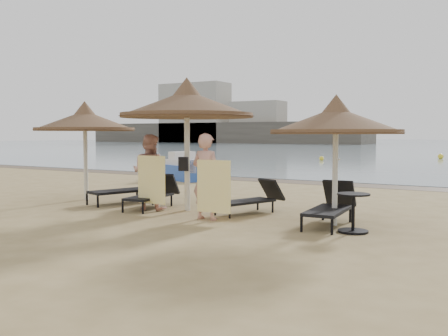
{
  "coord_description": "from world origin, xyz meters",
  "views": [
    {
      "loc": [
        7.44,
        -9.05,
        1.93
      ],
      "look_at": [
        1.36,
        1.2,
        1.1
      ],
      "focal_mm": 40.0,
      "sensor_mm": 36.0,
      "label": 1
    }
  ],
  "objects_px": {
    "person_left": "(149,166)",
    "pedal_boat": "(187,169)",
    "palapa_left": "(85,121)",
    "lounger_near_right": "(254,198)",
    "person_right": "(206,170)",
    "palapa_center": "(187,105)",
    "palapa_right": "(336,121)",
    "side_table": "(353,214)",
    "lounger_far_left": "(129,188)",
    "lounger_far_right": "(331,205)",
    "lounger_near_left": "(154,193)"
  },
  "relations": [
    {
      "from": "person_left",
      "to": "pedal_boat",
      "type": "relative_size",
      "value": 0.77
    },
    {
      "from": "palapa_left",
      "to": "lounger_near_right",
      "type": "relative_size",
      "value": 1.53
    },
    {
      "from": "person_right",
      "to": "pedal_boat",
      "type": "distance_m",
      "value": 9.78
    },
    {
      "from": "lounger_near_right",
      "to": "person_left",
      "type": "height_order",
      "value": "person_left"
    },
    {
      "from": "palapa_center",
      "to": "person_right",
      "type": "height_order",
      "value": "palapa_center"
    },
    {
      "from": "palapa_right",
      "to": "side_table",
      "type": "xyz_separation_m",
      "value": [
        0.55,
        -0.55,
        -1.82
      ]
    },
    {
      "from": "palapa_right",
      "to": "lounger_far_left",
      "type": "height_order",
      "value": "palapa_right"
    },
    {
      "from": "person_right",
      "to": "palapa_right",
      "type": "bearing_deg",
      "value": -163.67
    },
    {
      "from": "palapa_center",
      "to": "palapa_right",
      "type": "bearing_deg",
      "value": -1.26
    },
    {
      "from": "pedal_boat",
      "to": "palapa_center",
      "type": "bearing_deg",
      "value": -30.79
    },
    {
      "from": "lounger_far_left",
      "to": "palapa_right",
      "type": "bearing_deg",
      "value": 14.0
    },
    {
      "from": "palapa_right",
      "to": "person_left",
      "type": "distance_m",
      "value": 4.83
    },
    {
      "from": "palapa_center",
      "to": "side_table",
      "type": "xyz_separation_m",
      "value": [
        4.37,
        -0.63,
        -2.27
      ]
    },
    {
      "from": "person_left",
      "to": "person_right",
      "type": "xyz_separation_m",
      "value": [
        2.01,
        -0.48,
        0.02
      ]
    },
    {
      "from": "palapa_left",
      "to": "palapa_center",
      "type": "distance_m",
      "value": 3.73
    },
    {
      "from": "palapa_center",
      "to": "person_left",
      "type": "distance_m",
      "value": 1.81
    },
    {
      "from": "palapa_left",
      "to": "person_right",
      "type": "height_order",
      "value": "palapa_left"
    },
    {
      "from": "lounger_far_right",
      "to": "pedal_boat",
      "type": "relative_size",
      "value": 0.72
    },
    {
      "from": "person_right",
      "to": "side_table",
      "type": "bearing_deg",
      "value": -175.81
    },
    {
      "from": "lounger_near_left",
      "to": "person_right",
      "type": "height_order",
      "value": "person_right"
    },
    {
      "from": "person_left",
      "to": "lounger_near_left",
      "type": "bearing_deg",
      "value": -81.8
    },
    {
      "from": "lounger_near_right",
      "to": "pedal_boat",
      "type": "height_order",
      "value": "pedal_boat"
    },
    {
      "from": "palapa_right",
      "to": "lounger_near_left",
      "type": "xyz_separation_m",
      "value": [
        -4.82,
        0.03,
        -1.8
      ]
    },
    {
      "from": "lounger_far_left",
      "to": "lounger_far_right",
      "type": "xyz_separation_m",
      "value": [
        5.94,
        -0.37,
        -0.01
      ]
    },
    {
      "from": "lounger_near_left",
      "to": "side_table",
      "type": "height_order",
      "value": "lounger_near_left"
    },
    {
      "from": "palapa_left",
      "to": "side_table",
      "type": "bearing_deg",
      "value": -5.73
    },
    {
      "from": "lounger_near_right",
      "to": "person_right",
      "type": "xyz_separation_m",
      "value": [
        -0.47,
        -1.39,
        0.76
      ]
    },
    {
      "from": "side_table",
      "to": "lounger_far_left",
      "type": "bearing_deg",
      "value": 171.54
    },
    {
      "from": "pedal_boat",
      "to": "lounger_far_left",
      "type": "bearing_deg",
      "value": -44.1
    },
    {
      "from": "side_table",
      "to": "person_left",
      "type": "relative_size",
      "value": 0.35
    },
    {
      "from": "person_left",
      "to": "lounger_near_right",
      "type": "bearing_deg",
      "value": -171.94
    },
    {
      "from": "person_right",
      "to": "pedal_boat",
      "type": "xyz_separation_m",
      "value": [
        -5.93,
        7.75,
        -0.69
      ]
    },
    {
      "from": "palapa_center",
      "to": "lounger_near_left",
      "type": "bearing_deg",
      "value": -176.96
    },
    {
      "from": "lounger_far_right",
      "to": "side_table",
      "type": "xyz_separation_m",
      "value": [
        0.64,
        -0.61,
        -0.04
      ]
    },
    {
      "from": "lounger_near_left",
      "to": "side_table",
      "type": "relative_size",
      "value": 2.58
    },
    {
      "from": "lounger_far_right",
      "to": "lounger_near_right",
      "type": "bearing_deg",
      "value": 162.37
    },
    {
      "from": "palapa_center",
      "to": "lounger_near_right",
      "type": "bearing_deg",
      "value": 17.58
    },
    {
      "from": "lounger_far_left",
      "to": "lounger_near_left",
      "type": "relative_size",
      "value": 1.1
    },
    {
      "from": "lounger_far_left",
      "to": "lounger_far_right",
      "type": "height_order",
      "value": "lounger_far_left"
    },
    {
      "from": "palapa_center",
      "to": "pedal_boat",
      "type": "height_order",
      "value": "palapa_center"
    },
    {
      "from": "palapa_center",
      "to": "palapa_right",
      "type": "height_order",
      "value": "palapa_center"
    },
    {
      "from": "lounger_far_right",
      "to": "person_right",
      "type": "relative_size",
      "value": 0.91
    },
    {
      "from": "lounger_far_left",
      "to": "person_right",
      "type": "distance_m",
      "value": 3.63
    },
    {
      "from": "person_right",
      "to": "lounger_far_right",
      "type": "bearing_deg",
      "value": -161.9
    },
    {
      "from": "lounger_near_left",
      "to": "person_right",
      "type": "xyz_separation_m",
      "value": [
        2.14,
        -0.83,
        0.74
      ]
    },
    {
      "from": "palapa_left",
      "to": "side_table",
      "type": "relative_size",
      "value": 3.77
    },
    {
      "from": "palapa_right",
      "to": "person_right",
      "type": "bearing_deg",
      "value": -163.44
    },
    {
      "from": "person_right",
      "to": "pedal_boat",
      "type": "relative_size",
      "value": 0.78
    },
    {
      "from": "lounger_far_left",
      "to": "lounger_near_right",
      "type": "distance_m",
      "value": 3.82
    },
    {
      "from": "lounger_near_right",
      "to": "side_table",
      "type": "xyz_separation_m",
      "value": [
        2.77,
        -1.14,
        -0.0
      ]
    }
  ]
}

